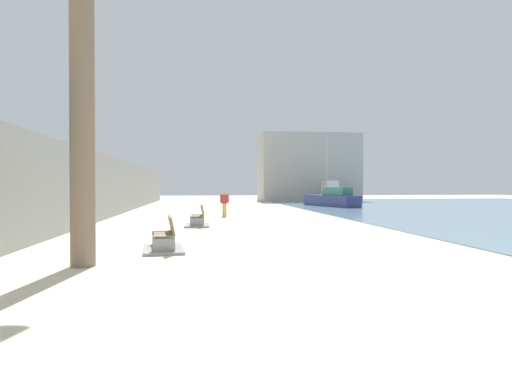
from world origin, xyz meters
TOP-DOWN VIEW (x-y plane):
  - ground_plane at (0.00, 18.00)m, footprint 120.00×120.00m
  - seawall at (-7.50, 18.00)m, footprint 0.80×64.00m
  - palm_tree at (-4.65, 2.44)m, footprint 2.71×2.78m
  - bench_near at (-3.02, 4.76)m, footprint 1.32×2.21m
  - bench_far at (-2.09, 12.42)m, footprint 1.16×2.13m
  - person_walking at (-0.54, 18.66)m, footprint 0.52×0.24m
  - boat_nearest at (9.61, 30.17)m, footprint 3.35×7.32m
  - boat_outer at (12.84, 42.41)m, footprint 2.25×7.32m
  - harbor_building at (11.36, 46.00)m, footprint 12.00×6.00m

SIDE VIEW (x-z plane):
  - ground_plane at x=0.00m, z-range 0.00..0.00m
  - bench_near at x=-3.02m, z-range -0.26..0.72m
  - bench_far at x=-2.09m, z-range -0.26..0.72m
  - boat_nearest at x=9.61m, z-range -0.16..1.52m
  - person_walking at x=-0.54m, z-range 0.12..1.68m
  - boat_outer at x=12.84m, z-range -2.88..4.77m
  - seawall at x=-7.50m, z-range 0.00..3.53m
  - harbor_building at x=11.36m, z-range 0.00..8.22m
  - palm_tree at x=-4.65m, z-range 1.62..9.94m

